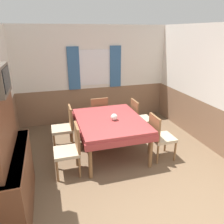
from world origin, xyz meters
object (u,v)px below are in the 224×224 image
object	(u,v)px
chair_head_window	(98,113)
dining_table	(110,124)
chair_left_far	(65,126)
vase	(114,117)
chair_right_near	(160,135)
chair_left_near	(70,148)
chair_right_far	(139,117)
sideboard	(8,167)

from	to	relation	value
chair_head_window	dining_table	bearing A→B (deg)	-90.00
chair_left_far	chair_head_window	bearing A→B (deg)	-58.10
chair_left_far	vase	xyz separation A→B (m)	(0.94, -0.58, 0.32)
chair_head_window	chair_right_near	bearing A→B (deg)	-60.57
dining_table	chair_left_near	bearing A→B (deg)	-150.10
chair_left_near	chair_right_far	bearing A→B (deg)	-60.10
chair_head_window	chair_right_far	world-z (taller)	same
chair_head_window	sideboard	size ratio (longest dim) A/B	0.53
vase	chair_right_near	bearing A→B (deg)	-27.68
dining_table	vase	xyz separation A→B (m)	(0.06, -0.08, 0.17)
chair_head_window	chair_right_far	distance (m)	1.03
chair_head_window	chair_right_near	distance (m)	1.78
chair_head_window	chair_left_far	size ratio (longest dim) A/B	1.00
chair_right_far	sideboard	xyz separation A→B (m)	(-2.63, -1.68, 0.23)
dining_table	chair_right_near	xyz separation A→B (m)	(0.87, -0.50, -0.15)
chair_right_far	chair_right_near	size ratio (longest dim) A/B	1.00
sideboard	vase	bearing A→B (deg)	31.08
chair_left_near	chair_left_far	bearing A→B (deg)	0.00
chair_right_near	sideboard	xyz separation A→B (m)	(-2.63, -0.67, 0.23)
chair_left_far	vase	distance (m)	1.15
chair_left_far	chair_right_near	bearing A→B (deg)	-119.90
chair_head_window	sideboard	distance (m)	2.84
chair_left_far	chair_left_near	size ratio (longest dim) A/B	1.00
chair_right_far	vase	distance (m)	1.05
dining_table	chair_left_far	distance (m)	1.02
dining_table	sideboard	xyz separation A→B (m)	(-1.76, -1.18, 0.08)
chair_left_far	sideboard	world-z (taller)	sideboard
chair_left_far	dining_table	bearing A→B (deg)	-119.90
dining_table	chair_left_near	xyz separation A→B (m)	(-0.87, -0.50, -0.15)
chair_right_near	vase	world-z (taller)	chair_right_near
chair_right_far	chair_right_near	distance (m)	1.01
dining_table	chair_right_far	distance (m)	1.02
chair_head_window	sideboard	bearing A→B (deg)	-128.37
chair_right_near	vase	bearing A→B (deg)	-117.68
chair_right_far	chair_left_far	distance (m)	1.75
chair_head_window	chair_left_near	distance (m)	1.78
vase	chair_right_far	bearing A→B (deg)	35.55
chair_right_near	chair_left_far	bearing A→B (deg)	-119.90
chair_right_near	vase	xyz separation A→B (m)	(-0.81, 0.43, 0.32)
chair_left_near	chair_right_near	size ratio (longest dim) A/B	1.00
chair_left_near	vase	distance (m)	1.08
chair_left_far	vase	size ratio (longest dim) A/B	6.83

